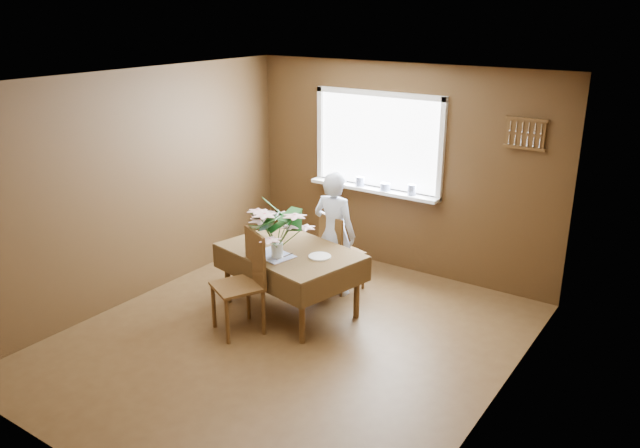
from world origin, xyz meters
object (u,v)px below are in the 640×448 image
Objects in this scene: dining_table at (290,257)px; chair_near at (245,278)px; chair_far at (338,249)px; flower_bouquet at (277,225)px; seated_woman at (334,234)px.

dining_table is 1.56× the size of chair_near.
chair_far is 1.09m from flower_bouquet.
seated_woman is at bearing 104.86° from chair_near.
seated_woman is at bearing 90.00° from dining_table.
dining_table is at bearing 105.60° from chair_near.
seated_woman is 0.94m from flower_bouquet.
dining_table is 2.61× the size of flower_bouquet.
chair_far is (0.14, 0.71, -0.11)m from dining_table.
flower_bouquet is (-0.12, -0.87, 0.33)m from seated_woman.
chair_near is (-0.11, -0.59, -0.05)m from dining_table.
flower_bouquet reaches higher than dining_table.
dining_table is at bearing 95.57° from chair_far.
chair_far is at bearing -91.52° from seated_woman.
dining_table is 0.48m from flower_bouquet.
dining_table is at bearing 76.45° from seated_woman.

